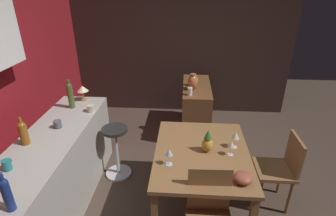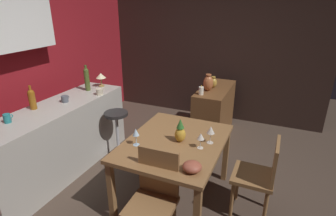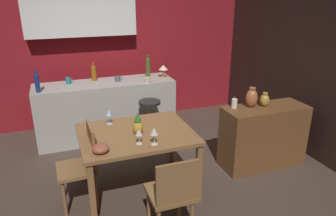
# 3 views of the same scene
# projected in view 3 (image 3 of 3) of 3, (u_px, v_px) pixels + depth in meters

# --- Properties ---
(ground_plane) EXTENTS (9.00, 9.00, 0.00)m
(ground_plane) POSITION_uv_depth(u_px,v_px,m) (134.00, 180.00, 3.92)
(ground_plane) COLOR #47382D
(wall_kitchen_back) EXTENTS (5.20, 0.33, 2.60)m
(wall_kitchen_back) POSITION_uv_depth(u_px,v_px,m) (97.00, 42.00, 5.23)
(wall_kitchen_back) COLOR maroon
(wall_kitchen_back) RESTS_ON ground_plane
(wall_side_right) EXTENTS (0.10, 4.40, 2.60)m
(wall_side_right) POSITION_uv_depth(u_px,v_px,m) (298.00, 58.00, 4.53)
(wall_side_right) COLOR #33231E
(wall_side_right) RESTS_ON ground_plane
(dining_table) EXTENTS (1.24, 0.98, 0.74)m
(dining_table) POSITION_uv_depth(u_px,v_px,m) (137.00, 139.00, 3.51)
(dining_table) COLOR olive
(dining_table) RESTS_ON ground_plane
(kitchen_counter) EXTENTS (2.10, 0.60, 0.90)m
(kitchen_counter) POSITION_uv_depth(u_px,v_px,m) (107.00, 110.00, 4.94)
(kitchen_counter) COLOR #B2ADA3
(kitchen_counter) RESTS_ON ground_plane
(sideboard_cabinet) EXTENTS (1.10, 0.44, 0.82)m
(sideboard_cabinet) POSITION_uv_depth(u_px,v_px,m) (263.00, 136.00, 4.14)
(sideboard_cabinet) COLOR brown
(sideboard_cabinet) RESTS_ON ground_plane
(chair_near_window) EXTENTS (0.41, 0.41, 0.91)m
(chair_near_window) POSITION_uv_depth(u_px,v_px,m) (83.00, 163.00, 3.33)
(chair_near_window) COLOR olive
(chair_near_window) RESTS_ON ground_plane
(chair_by_doorway) EXTENTS (0.40, 0.40, 0.88)m
(chair_by_doorway) POSITION_uv_depth(u_px,v_px,m) (172.00, 194.00, 2.83)
(chair_by_doorway) COLOR olive
(chair_by_doorway) RESTS_ON ground_plane
(bar_stool) EXTENTS (0.34, 0.34, 0.70)m
(bar_stool) POSITION_uv_depth(u_px,v_px,m) (150.00, 122.00, 4.68)
(bar_stool) COLOR #262323
(bar_stool) RESTS_ON ground_plane
(wine_glass_left) EXTENTS (0.08, 0.08, 0.19)m
(wine_glass_left) POSITION_uv_depth(u_px,v_px,m) (154.00, 132.00, 3.16)
(wine_glass_left) COLOR silver
(wine_glass_left) RESTS_ON dining_table
(wine_glass_right) EXTENTS (0.07, 0.07, 0.18)m
(wine_glass_right) POSITION_uv_depth(u_px,v_px,m) (109.00, 113.00, 3.65)
(wine_glass_right) COLOR silver
(wine_glass_right) RESTS_ON dining_table
(wine_glass_center) EXTENTS (0.07, 0.07, 0.16)m
(wine_glass_center) POSITION_uv_depth(u_px,v_px,m) (139.00, 133.00, 3.17)
(wine_glass_center) COLOR silver
(wine_glass_center) RESTS_ON dining_table
(pineapple_centerpiece) EXTENTS (0.11, 0.11, 0.25)m
(pineapple_centerpiece) POSITION_uv_depth(u_px,v_px,m) (138.00, 125.00, 3.40)
(pineapple_centerpiece) COLOR gold
(pineapple_centerpiece) RESTS_ON dining_table
(fruit_bowl) EXTENTS (0.17, 0.17, 0.09)m
(fruit_bowl) POSITION_uv_depth(u_px,v_px,m) (100.00, 149.00, 3.03)
(fruit_bowl) COLOR #9E4C38
(fruit_bowl) RESTS_ON dining_table
(wine_bottle_olive) EXTENTS (0.07, 0.07, 0.37)m
(wine_bottle_olive) POSITION_uv_depth(u_px,v_px,m) (148.00, 67.00, 4.97)
(wine_bottle_olive) COLOR #475623
(wine_bottle_olive) RESTS_ON kitchen_counter
(wine_bottle_cobalt) EXTENTS (0.06, 0.06, 0.32)m
(wine_bottle_cobalt) POSITION_uv_depth(u_px,v_px,m) (37.00, 82.00, 4.26)
(wine_bottle_cobalt) COLOR navy
(wine_bottle_cobalt) RESTS_ON kitchen_counter
(wine_bottle_amber) EXTENTS (0.08, 0.08, 0.29)m
(wine_bottle_amber) POSITION_uv_depth(u_px,v_px,m) (94.00, 72.00, 4.84)
(wine_bottle_amber) COLOR #8C5114
(wine_bottle_amber) RESTS_ON kitchen_counter
(cup_cream) EXTENTS (0.13, 0.09, 0.08)m
(cup_cream) POSITION_uv_depth(u_px,v_px,m) (148.00, 80.00, 4.75)
(cup_cream) COLOR beige
(cup_cream) RESTS_ON kitchen_counter
(cup_slate) EXTENTS (0.12, 0.08, 0.08)m
(cup_slate) POSITION_uv_depth(u_px,v_px,m) (118.00, 79.00, 4.82)
(cup_slate) COLOR #515660
(cup_slate) RESTS_ON kitchen_counter
(cup_teal) EXTENTS (0.11, 0.07, 0.10)m
(cup_teal) POSITION_uv_depth(u_px,v_px,m) (68.00, 81.00, 4.69)
(cup_teal) COLOR teal
(cup_teal) RESTS_ON kitchen_counter
(counter_lamp) EXTENTS (0.15, 0.15, 0.20)m
(counter_lamp) POSITION_uv_depth(u_px,v_px,m) (163.00, 68.00, 5.00)
(counter_lamp) COLOR #A58447
(counter_lamp) RESTS_ON kitchen_counter
(pillar_candle_tall) EXTENTS (0.07, 0.07, 0.14)m
(pillar_candle_tall) POSITION_uv_depth(u_px,v_px,m) (234.00, 103.00, 3.96)
(pillar_candle_tall) COLOR white
(pillar_candle_tall) RESTS_ON sideboard_cabinet
(vase_copper) EXTENTS (0.15, 0.15, 0.26)m
(vase_copper) POSITION_uv_depth(u_px,v_px,m) (252.00, 98.00, 3.97)
(vase_copper) COLOR #B26038
(vase_copper) RESTS_ON sideboard_cabinet
(vase_brass) EXTENTS (0.12, 0.12, 0.18)m
(vase_brass) POSITION_uv_depth(u_px,v_px,m) (264.00, 100.00, 4.01)
(vase_brass) COLOR #B78C38
(vase_brass) RESTS_ON sideboard_cabinet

